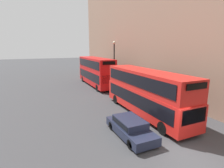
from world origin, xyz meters
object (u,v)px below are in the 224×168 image
pedestrian (145,94)px  bus_leading (145,90)px  bus_second_in_queue (96,70)px  car_dark_sedan (130,127)px

pedestrian → bus_leading: bearing=-125.7°
bus_leading → pedestrian: size_ratio=6.89×
pedestrian → bus_second_in_queue: bearing=104.8°
bus_second_in_queue → pedestrian: size_ratio=7.00×
bus_second_in_queue → car_dark_sedan: size_ratio=2.50×
bus_second_in_queue → car_dark_sedan: bus_second_in_queue is taller
bus_second_in_queue → pedestrian: bus_second_in_queue is taller
bus_leading → car_dark_sedan: 4.87m
car_dark_sedan → pedestrian: bearing=48.3°
car_dark_sedan → pedestrian: pedestrian is taller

